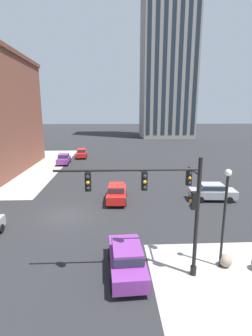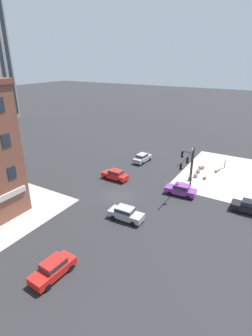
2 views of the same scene
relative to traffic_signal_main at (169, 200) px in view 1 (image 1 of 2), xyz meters
The scene contains 10 objects.
ground_plane 11.29m from the traffic_signal_main, 130.86° to the left, with size 320.00×320.00×0.00m, color #262628.
traffic_signal_main is the anchor object (origin of this frame).
bollard_sphere_curb_a 5.15m from the traffic_signal_main, ahead, with size 0.71×0.71×0.71m, color gray.
street_lamp_corner_near 3.24m from the traffic_signal_main, ahead, with size 0.36×0.36×5.62m.
car_main_northbound_near 31.53m from the traffic_signal_main, 110.83° to the left, with size 2.01×4.46×1.68m.
car_main_southbound_far 11.97m from the traffic_signal_main, 102.82° to the left, with size 2.05×4.48×1.68m.
car_cross_westbound 3.89m from the traffic_signal_main, behind, with size 2.07×4.49×1.68m.
car_parked_curb 13.38m from the traffic_signal_main, 58.43° to the left, with size 4.52×2.14×1.68m.
car_main_mid 36.27m from the traffic_signal_main, 104.25° to the left, with size 2.12×4.51×1.68m.
residential_tower_skyline_right 82.08m from the traffic_signal_main, 78.61° to the left, with size 16.92×15.42×71.95m.
Camera 1 is at (4.12, -19.69, 8.52)m, focal length 26.63 mm.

